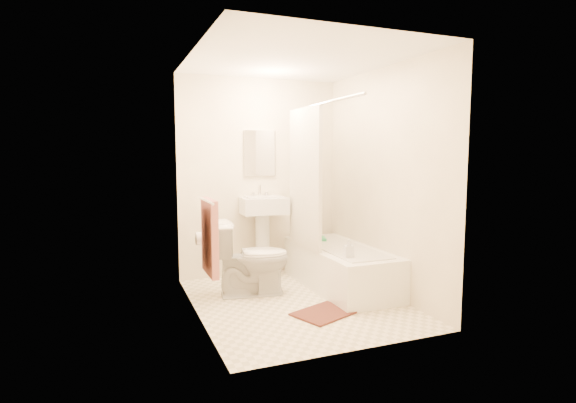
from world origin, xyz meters
name	(u,v)px	position (x,y,z in m)	size (l,w,h in m)	color
floor	(297,302)	(0.00, 0.00, 0.00)	(2.40, 2.40, 0.00)	beige
ceiling	(298,59)	(0.00, 0.00, 2.40)	(2.40, 2.40, 0.00)	white
wall_back	(260,178)	(0.00, 1.20, 1.20)	(2.00, 0.02, 2.40)	beige
wall_left	(195,187)	(-1.00, 0.00, 1.20)	(0.02, 2.40, 2.40)	beige
wall_right	(384,181)	(1.00, 0.00, 1.20)	(0.02, 2.40, 2.40)	beige
mirror	(260,153)	(0.00, 1.18, 1.50)	(0.40, 0.03, 0.55)	white
curtain_rod	(321,104)	(0.30, 0.10, 2.00)	(0.03, 0.03, 1.70)	silver
shower_curtain	(305,179)	(0.30, 0.50, 1.22)	(0.04, 0.80, 1.55)	silver
towel_bar	(206,200)	(-0.96, -0.25, 1.10)	(0.02, 0.02, 0.60)	silver
towel	(210,237)	(-0.93, -0.25, 0.78)	(0.06, 0.45, 0.66)	#CC7266
toilet_paper	(202,238)	(-0.93, 0.12, 0.70)	(0.12, 0.12, 0.11)	white
toilet	(252,258)	(-0.35, 0.41, 0.39)	(0.45, 0.80, 0.78)	white
sink	(263,233)	(-0.01, 1.06, 0.53)	(0.54, 0.43, 1.06)	silver
bathtub	(340,267)	(0.65, 0.30, 0.23)	(0.71, 1.61, 0.45)	white
bath_mat	(324,313)	(0.10, -0.41, 0.01)	(0.54, 0.40, 0.02)	#543225
soap_bottle	(349,249)	(0.48, -0.19, 0.55)	(0.09, 0.09, 0.19)	silver
scrub_brush	(323,239)	(0.63, 0.71, 0.47)	(0.06, 0.21, 0.04)	#2B9D5B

